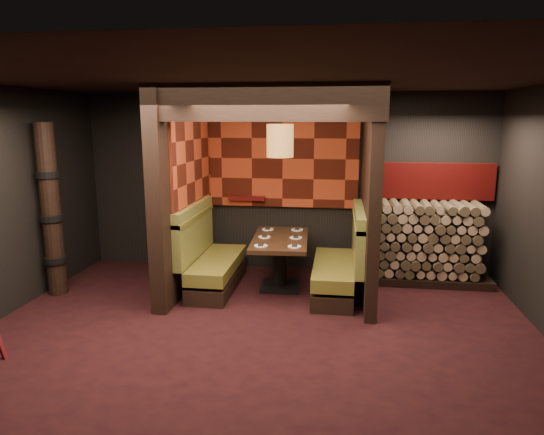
{
  "coord_description": "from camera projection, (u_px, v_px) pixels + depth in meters",
  "views": [
    {
      "loc": [
        0.88,
        -4.97,
        2.46
      ],
      "look_at": [
        0.0,
        1.3,
        1.15
      ],
      "focal_mm": 32.0,
      "sensor_mm": 36.0,
      "label": 1
    }
  ],
  "objects": [
    {
      "name": "floor",
      "position": [
        256.0,
        342.0,
        5.44
      ],
      "size": [
        6.5,
        5.5,
        0.02
      ],
      "primitive_type": "cube",
      "color": "black",
      "rests_on": "ground"
    },
    {
      "name": "booth_bench_left",
      "position": [
        210.0,
        261.0,
        7.08
      ],
      "size": [
        0.68,
        1.6,
        1.14
      ],
      "color": "black",
      "rests_on": "floor"
    },
    {
      "name": "lacquer_shelf",
      "position": [
        247.0,
        198.0,
        7.85
      ],
      "size": [
        0.6,
        0.12,
        0.07
      ],
      "primitive_type": "cube",
      "color": "#520E0E",
      "rests_on": "wall_back"
    },
    {
      "name": "bay_front_post",
      "position": [
        376.0,
        192.0,
        6.86
      ],
      "size": [
        0.08,
        0.08,
        2.85
      ],
      "primitive_type": "cube",
      "color": "black",
      "rests_on": "floor"
    },
    {
      "name": "tapa_side_panel",
      "position": [
        193.0,
        160.0,
        7.0
      ],
      "size": [
        0.04,
        1.85,
        1.45
      ],
      "primitive_type": "cube",
      "color": "#AD3A1C",
      "rests_on": "partition_left"
    },
    {
      "name": "booth_bench_right",
      "position": [
        341.0,
        266.0,
        6.83
      ],
      "size": [
        0.68,
        1.6,
        1.14
      ],
      "color": "black",
      "rests_on": "floor"
    },
    {
      "name": "wall_front",
      "position": [
        161.0,
        324.0,
        2.47
      ],
      "size": [
        6.5,
        0.02,
        2.85
      ],
      "primitive_type": "cube",
      "color": "black",
      "rests_on": "ground"
    },
    {
      "name": "pendant_lamp",
      "position": [
        280.0,
        141.0,
        6.65
      ],
      "size": [
        0.37,
        0.37,
        0.93
      ],
      "color": "#94622C",
      "rests_on": "ceiling"
    },
    {
      "name": "ceiling",
      "position": [
        254.0,
        77.0,
        4.85
      ],
      "size": [
        6.5,
        5.5,
        0.02
      ],
      "primitive_type": "cube",
      "color": "black",
      "rests_on": "ground"
    },
    {
      "name": "firewood_stack",
      "position": [
        432.0,
        243.0,
        7.28
      ],
      "size": [
        1.73,
        0.7,
        1.22
      ],
      "color": "black",
      "rests_on": "floor"
    },
    {
      "name": "place_settings",
      "position": [
        280.0,
        237.0,
        6.97
      ],
      "size": [
        0.68,
        1.19,
        0.03
      ],
      "color": "white",
      "rests_on": "dining_table"
    },
    {
      "name": "mosaic_header",
      "position": [
        432.0,
        181.0,
        7.42
      ],
      "size": [
        1.83,
        0.1,
        0.56
      ],
      "primitive_type": "cube",
      "color": "maroon",
      "rests_on": "wall_back"
    },
    {
      "name": "wall_back",
      "position": [
        285.0,
        183.0,
        7.82
      ],
      "size": [
        6.5,
        0.02,
        2.85
      ],
      "primitive_type": "cube",
      "color": "black",
      "rests_on": "ground"
    },
    {
      "name": "tapa_back_panel",
      "position": [
        283.0,
        158.0,
        7.7
      ],
      "size": [
        2.4,
        0.06,
        1.55
      ],
      "primitive_type": "cube",
      "color": "#AD3A1C",
      "rests_on": "wall_back"
    },
    {
      "name": "dining_table",
      "position": [
        280.0,
        253.0,
        7.02
      ],
      "size": [
        0.86,
        1.48,
        0.76
      ],
      "color": "black",
      "rests_on": "floor"
    },
    {
      "name": "totem_column",
      "position": [
        51.0,
        212.0,
        6.68
      ],
      "size": [
        0.31,
        0.31,
        2.4
      ],
      "color": "black",
      "rests_on": "floor"
    },
    {
      "name": "partition_left",
      "position": [
        182.0,
        191.0,
        6.93
      ],
      "size": [
        0.2,
        2.2,
        2.85
      ],
      "primitive_type": "cube",
      "color": "black",
      "rests_on": "floor"
    },
    {
      "name": "header_beam",
      "position": [
        263.0,
        102.0,
        5.58
      ],
      "size": [
        2.85,
        0.18,
        0.44
      ],
      "primitive_type": "cube",
      "color": "black",
      "rests_on": "partition_left"
    },
    {
      "name": "partition_right",
      "position": [
        370.0,
        195.0,
        6.62
      ],
      "size": [
        0.15,
        2.1,
        2.85
      ],
      "primitive_type": "cube",
      "color": "black",
      "rests_on": "floor"
    }
  ]
}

